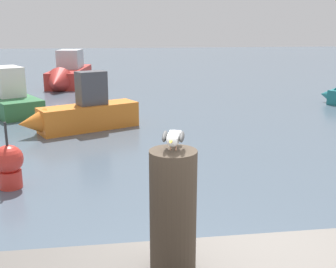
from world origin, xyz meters
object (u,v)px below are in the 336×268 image
at_px(seagull, 173,138).
at_px(boat_orange, 81,113).
at_px(mooring_post, 173,211).
at_px(channel_buoy, 9,165).
at_px(boat_red, 68,74).

height_order(seagull, boat_orange, seagull).
bearing_deg(seagull, mooring_post, 76.06).
bearing_deg(channel_buoy, mooring_post, -65.95).
relative_size(boat_red, channel_buoy, 4.80).
bearing_deg(boat_red, channel_buoy, -89.08).
xyz_separation_m(seagull, channel_buoy, (-2.41, 5.40, -1.89)).
relative_size(boat_orange, channel_buoy, 2.74).
height_order(seagull, boat_red, seagull).
relative_size(seagull, boat_orange, 0.11).
bearing_deg(mooring_post, boat_orange, 97.59).
xyz_separation_m(boat_red, channel_buoy, (0.24, -14.70, -0.13)).
height_order(boat_orange, channel_buoy, boat_orange).
bearing_deg(channel_buoy, seagull, -65.99).
height_order(mooring_post, seagull, seagull).
distance_m(boat_red, channel_buoy, 14.70).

